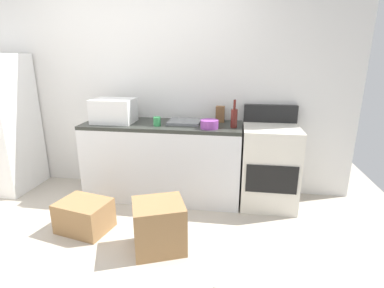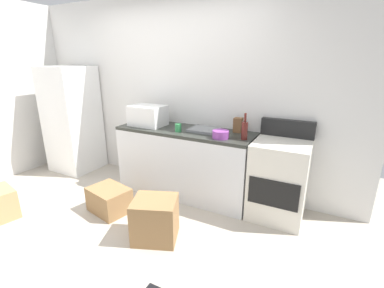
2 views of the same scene
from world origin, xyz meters
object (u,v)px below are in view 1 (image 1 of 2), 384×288
at_px(cardboard_box_medium, 159,226).
at_px(coffee_mug, 157,121).
at_px(cardboard_box_large, 84,216).
at_px(microwave, 114,111).
at_px(knife_block, 220,114).
at_px(mixing_bowl, 209,124).
at_px(wine_bottle, 234,117).
at_px(stove_oven, 269,165).

bearing_deg(cardboard_box_medium, coffee_mug, 104.70).
bearing_deg(cardboard_box_large, microwave, 88.00).
xyz_separation_m(knife_block, cardboard_box_medium, (-0.44, -1.20, -0.77)).
bearing_deg(coffee_mug, cardboard_box_large, -128.50).
relative_size(cardboard_box_large, cardboard_box_medium, 1.08).
relative_size(mixing_bowl, cardboard_box_medium, 0.43).
height_order(mixing_bowl, cardboard_box_large, mixing_bowl).
xyz_separation_m(coffee_mug, cardboard_box_medium, (0.23, -0.88, -0.73)).
relative_size(knife_block, mixing_bowl, 0.95).
bearing_deg(mixing_bowl, wine_bottle, 16.57).
xyz_separation_m(mixing_bowl, cardboard_box_medium, (-0.35, -0.85, -0.73)).
bearing_deg(wine_bottle, cardboard_box_large, -151.57).
distance_m(mixing_bowl, cardboard_box_medium, 1.17).
height_order(wine_bottle, cardboard_box_large, wine_bottle).
bearing_deg(coffee_mug, stove_oven, 6.23).
bearing_deg(wine_bottle, knife_block, 120.96).
bearing_deg(knife_block, wine_bottle, -59.04).
relative_size(wine_bottle, cardboard_box_medium, 0.68).
height_order(knife_block, cardboard_box_medium, knife_block).
bearing_deg(stove_oven, cardboard_box_medium, -134.86).
distance_m(wine_bottle, cardboard_box_large, 1.80).
height_order(knife_block, cardboard_box_large, knife_block).
xyz_separation_m(microwave, coffee_mug, (0.53, -0.10, -0.09)).
bearing_deg(microwave, stove_oven, 1.13).
bearing_deg(coffee_mug, microwave, 169.34).
relative_size(knife_block, cardboard_box_large, 0.38).
height_order(coffee_mug, cardboard_box_large, coffee_mug).
relative_size(stove_oven, wine_bottle, 3.67).
bearing_deg(knife_block, cardboard_box_large, -140.21).
relative_size(wine_bottle, cardboard_box_large, 0.63).
relative_size(coffee_mug, knife_block, 0.56).
bearing_deg(stove_oven, knife_block, 162.23).
distance_m(mixing_bowl, cardboard_box_large, 1.55).
relative_size(microwave, wine_bottle, 1.53).
bearing_deg(coffee_mug, mixing_bowl, -2.77).
bearing_deg(cardboard_box_large, mixing_bowl, 30.78).
relative_size(coffee_mug, cardboard_box_medium, 0.23).
relative_size(stove_oven, microwave, 2.39).
bearing_deg(microwave, knife_block, 10.28).
height_order(microwave, cardboard_box_large, microwave).
relative_size(coffee_mug, mixing_bowl, 0.53).
bearing_deg(mixing_bowl, stove_oven, 13.85).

